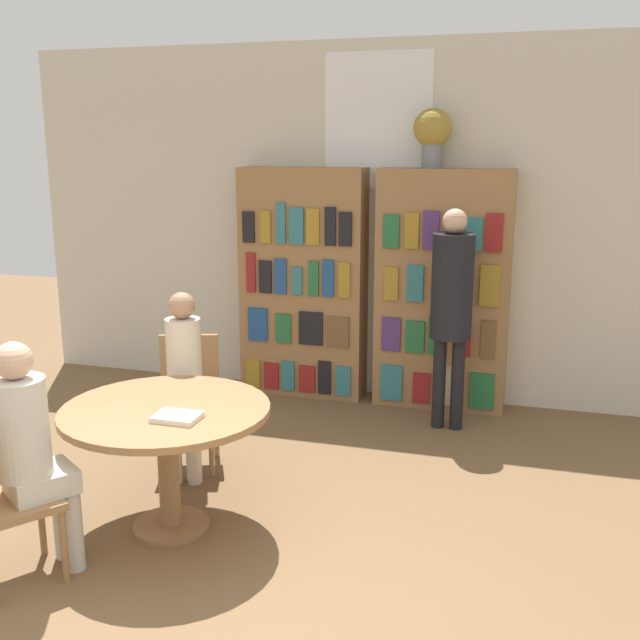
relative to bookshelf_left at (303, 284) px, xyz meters
The scene contains 10 objects.
wall_back 0.82m from the bookshelf_left, 17.94° to the left, with size 6.40×0.07×3.00m.
bookshelf_left is the anchor object (origin of this frame).
bookshelf_right 1.20m from the bookshelf_left, ahead, with size 1.08×0.34×1.98m.
flower_vase 1.67m from the bookshelf_left, ahead, with size 0.31×0.31×0.47m.
reading_table 2.56m from the bookshelf_left, 90.09° to the right, with size 1.17×1.17×0.74m.
chair_left_side 1.76m from the bookshelf_left, 100.26° to the right, with size 0.51×0.51×0.89m.
seated_reader_left 1.88m from the bookshelf_left, 97.47° to the right, with size 0.32×0.38×1.24m.
seated_reader_right 3.18m from the bookshelf_left, 97.88° to the right, with size 0.41×0.42×1.25m.
librarian_standing 1.43m from the bookshelf_left, 20.57° to the right, with size 0.31×0.58×1.71m.
open_book_on_table 2.71m from the bookshelf_left, 86.82° to the right, with size 0.24×0.18×0.03m.
Camera 1 is at (1.33, -2.48, 2.18)m, focal length 42.00 mm.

